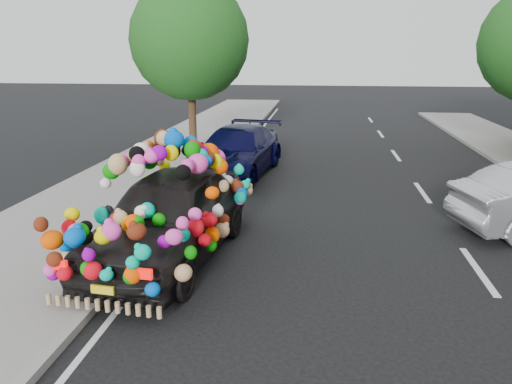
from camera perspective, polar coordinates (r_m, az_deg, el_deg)
ground at (r=9.07m, az=1.55°, el=-7.76°), size 100.00×100.00×0.00m
sidewalk at (r=10.36m, az=-22.95°, el=-5.65°), size 4.00×60.00×0.12m
kerb at (r=9.55m, az=-12.71°, el=-6.51°), size 0.15×60.00×0.13m
lane_markings at (r=9.45m, az=24.05°, el=-8.17°), size 6.00×50.00×0.01m
tree_near_sidewalk at (r=18.38m, az=-7.57°, el=16.82°), size 4.20×4.20×6.13m
plush_art_car at (r=8.97m, az=-9.96°, el=-0.50°), size 2.74×5.05×2.23m
navy_sedan at (r=15.13m, az=-2.28°, el=4.64°), size 2.69×5.19×1.44m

